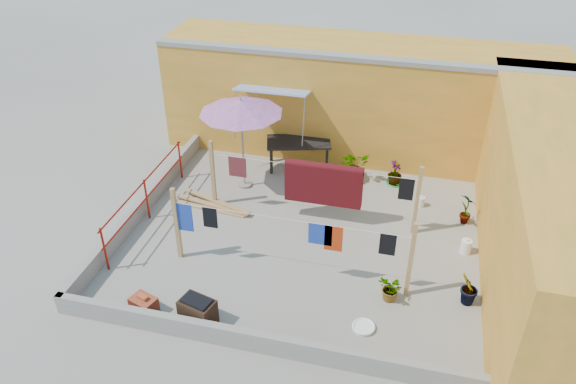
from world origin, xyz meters
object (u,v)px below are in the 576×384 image
(white_basin, at_px, (364,327))
(outdoor_table, at_px, (299,143))
(brick_stack, at_px, (144,305))
(green_hose, at_px, (396,181))
(water_jug_a, at_px, (421,202))
(brazier, at_px, (198,312))
(water_jug_b, at_px, (466,247))
(patio_umbrella, at_px, (241,107))
(plant_back_a, at_px, (354,166))

(white_basin, bearing_deg, outdoor_table, 114.78)
(brick_stack, height_order, green_hose, brick_stack)
(outdoor_table, relative_size, water_jug_a, 6.34)
(white_basin, relative_size, water_jug_a, 1.48)
(brazier, height_order, white_basin, brazier)
(water_jug_a, height_order, water_jug_b, water_jug_b)
(white_basin, bearing_deg, water_jug_b, 56.40)
(patio_umbrella, bearing_deg, water_jug_b, -14.76)
(brick_stack, relative_size, brazier, 0.78)
(outdoor_table, xyz_separation_m, water_jug_b, (4.57, -2.86, -0.57))
(patio_umbrella, height_order, water_jug_a, patio_umbrella)
(patio_umbrella, distance_m, brazier, 5.45)
(patio_umbrella, distance_m, green_hose, 4.69)
(plant_back_a, bearing_deg, patio_umbrella, -159.72)
(brazier, bearing_deg, white_basin, 11.35)
(brick_stack, height_order, white_basin, brick_stack)
(patio_umbrella, relative_size, outdoor_table, 1.45)
(water_jug_a, distance_m, green_hose, 1.22)
(plant_back_a, bearing_deg, water_jug_b, -40.68)
(outdoor_table, height_order, white_basin, outdoor_table)
(brick_stack, relative_size, plant_back_a, 0.68)
(white_basin, height_order, plant_back_a, plant_back_a)
(green_hose, xyz_separation_m, plant_back_a, (-1.16, -0.12, 0.39))
(brazier, height_order, plant_back_a, plant_back_a)
(green_hose, bearing_deg, plant_back_a, -173.97)
(water_jug_a, distance_m, plant_back_a, 2.08)
(brazier, distance_m, water_jug_b, 6.15)
(brick_stack, relative_size, water_jug_b, 1.52)
(outdoor_table, xyz_separation_m, green_hose, (2.78, -0.20, -0.71))
(water_jug_b, bearing_deg, plant_back_a, 139.32)
(green_hose, bearing_deg, water_jug_b, -56.10)
(water_jug_a, xyz_separation_m, plant_back_a, (-1.87, 0.87, 0.29))
(water_jug_a, xyz_separation_m, green_hose, (-0.70, 0.99, -0.10))
(water_jug_b, bearing_deg, outdoor_table, 147.95)
(white_basin, bearing_deg, patio_umbrella, 131.03)
(outdoor_table, height_order, water_jug_a, outdoor_table)
(brick_stack, xyz_separation_m, green_hose, (4.40, 6.17, -0.15))
(brazier, distance_m, green_hose, 6.98)
(outdoor_table, bearing_deg, brazier, -94.30)
(white_basin, height_order, green_hose, same)
(brick_stack, distance_m, brazier, 1.15)
(water_jug_b, bearing_deg, brazier, -145.16)
(brazier, bearing_deg, green_hose, 62.20)
(patio_umbrella, height_order, brick_stack, patio_umbrella)
(white_basin, relative_size, water_jug_b, 1.18)
(water_jug_a, bearing_deg, brazier, -127.38)
(water_jug_b, bearing_deg, white_basin, -123.60)
(water_jug_a, bearing_deg, white_basin, -100.32)
(water_jug_b, xyz_separation_m, green_hose, (-1.79, 2.66, -0.13))
(outdoor_table, xyz_separation_m, white_basin, (2.65, -5.74, -0.70))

